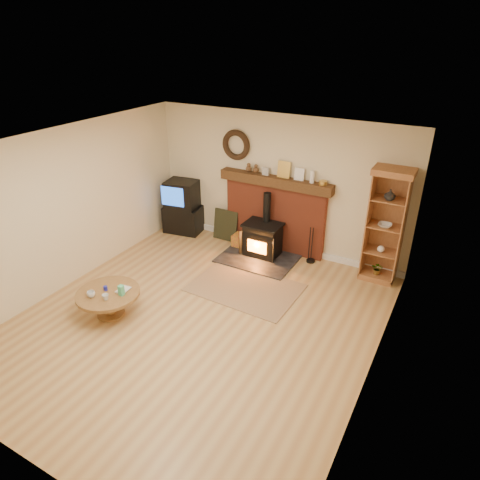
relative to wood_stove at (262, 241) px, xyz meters
The scene contains 11 objects.
ground 2.29m from the wood_stove, 88.47° to the right, with size 5.50×5.50×0.00m, color #A87946.
room_shell 2.58m from the wood_stove, 88.88° to the right, with size 5.02×5.52×2.61m.
chimney_breast 0.63m from the wood_stove, 81.29° to the left, with size 2.20×0.22×1.78m.
wood_stove is the anchor object (origin of this frame).
area_rug 1.21m from the wood_stove, 77.20° to the right, with size 1.77×1.22×0.01m, color brown.
tv_unit 1.97m from the wood_stove, behind, with size 0.83×0.64×1.11m.
curio_cabinet 2.25m from the wood_stove, ahead, with size 0.63×0.46×1.98m.
firelog_box 0.52m from the wood_stove, 164.14° to the left, with size 0.41×0.26×0.26m, color #C9C814.
leaning_painting 1.00m from the wood_stove, 163.62° to the left, with size 0.53×0.03×0.63m, color black.
fire_tools 0.96m from the wood_stove, 14.47° to the left, with size 0.16×0.16×0.70m.
coffee_table 3.02m from the wood_stove, 113.08° to the right, with size 0.94×0.94×0.56m.
Camera 1 is at (3.05, -4.22, 3.96)m, focal length 32.00 mm.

